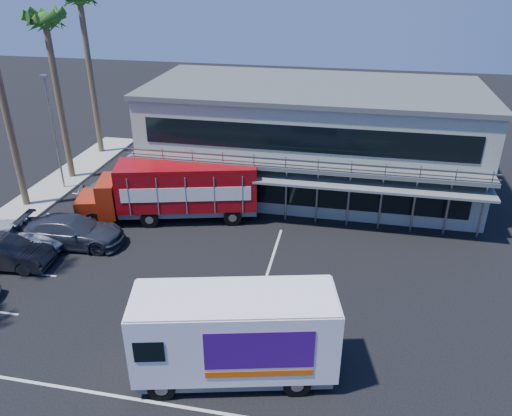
# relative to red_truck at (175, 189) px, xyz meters

# --- Properties ---
(ground) EXTENTS (120.00, 120.00, 0.00)m
(ground) POSITION_rel_red_truck_xyz_m (4.73, -8.31, -2.04)
(ground) COLOR black
(ground) RESTS_ON ground
(building) EXTENTS (22.40, 12.00, 7.30)m
(building) POSITION_rel_red_truck_xyz_m (7.73, 6.63, 1.62)
(building) COLOR gray
(building) RESTS_ON ground
(curb_strip) EXTENTS (3.00, 32.00, 0.16)m
(curb_strip) POSITION_rel_red_truck_xyz_m (-10.27, -2.31, -1.96)
(curb_strip) COLOR #A5A399
(curb_strip) RESTS_ON ground
(palm_e) EXTENTS (2.80, 2.80, 12.25)m
(palm_e) POSITION_rel_red_truck_xyz_m (-9.97, 4.69, 8.54)
(palm_e) COLOR brown
(palm_e) RESTS_ON ground
(palm_f) EXTENTS (2.80, 2.80, 13.25)m
(palm_f) POSITION_rel_red_truck_xyz_m (-10.37, 10.19, 9.43)
(palm_f) COLOR brown
(palm_f) RESTS_ON ground
(light_pole_far) EXTENTS (0.50, 0.25, 8.09)m
(light_pole_far) POSITION_rel_red_truck_xyz_m (-9.47, 2.69, 2.47)
(light_pole_far) COLOR gray
(light_pole_far) RESTS_ON ground
(red_truck) EXTENTS (11.27, 5.15, 3.70)m
(red_truck) POSITION_rel_red_truck_xyz_m (0.00, 0.00, 0.00)
(red_truck) COLOR #A2240D
(red_truck) RESTS_ON ground
(white_van) EXTENTS (8.06, 4.32, 3.74)m
(white_van) POSITION_rel_red_truck_xyz_m (6.73, -12.29, -0.05)
(white_van) COLOR white
(white_van) RESTS_ON ground
(parked_car_b) EXTENTS (5.08, 2.13, 1.63)m
(parked_car_b) POSITION_rel_red_truck_xyz_m (-7.09, -7.11, -1.22)
(parked_car_b) COLOR black
(parked_car_b) RESTS_ON ground
(parked_car_c) EXTENTS (6.65, 4.54, 1.69)m
(parked_car_c) POSITION_rel_red_truck_xyz_m (-7.77, -5.60, -1.19)
(parked_car_c) COLOR silver
(parked_car_c) RESTS_ON ground
(parked_car_d) EXTENTS (6.13, 2.92, 1.72)m
(parked_car_d) POSITION_rel_red_truck_xyz_m (-4.77, -4.31, -1.17)
(parked_car_d) COLOR #2C313B
(parked_car_d) RESTS_ON ground
(parked_car_e) EXTENTS (5.26, 3.65, 1.66)m
(parked_car_e) POSITION_rel_red_truck_xyz_m (-4.77, 1.40, -1.20)
(parked_car_e) COLOR slate
(parked_car_e) RESTS_ON ground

